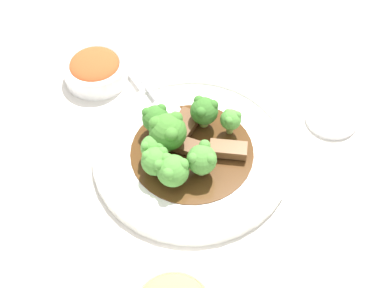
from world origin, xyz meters
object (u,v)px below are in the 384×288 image
beef_strip_2 (228,149)px  broccoli_floret_1 (157,162)px  broccoli_floret_0 (173,170)px  beef_strip_1 (193,146)px  broccoli_floret_5 (154,147)px  serving_spoon (162,107)px  broccoli_floret_6 (231,119)px  broccoli_floret_2 (202,159)px  beef_strip_0 (182,128)px  main_plate (192,154)px  side_bowl_kimchi (95,69)px  broccoli_floret_4 (156,118)px  broccoli_floret_3 (204,111)px  broccoli_floret_7 (168,131)px  sauce_dish (332,117)px

beef_strip_2 → broccoli_floret_1: (0.03, 0.11, 0.02)m
broccoli_floret_1 → broccoli_floret_0: bearing=-157.0°
beef_strip_1 → broccoli_floret_5: 0.06m
broccoli_floret_5 → serving_spoon: bearing=-42.8°
broccoli_floret_5 → broccoli_floret_6: broccoli_floret_6 is taller
broccoli_floret_2 → serving_spoon: bearing=-10.8°
beef_strip_0 → beef_strip_2: size_ratio=1.34×
main_plate → broccoli_floret_2: broccoli_floret_2 is taller
broccoli_floret_2 → side_bowl_kimchi: 0.28m
broccoli_floret_0 → serving_spoon: (0.12, -0.07, -0.02)m
broccoli_floret_4 → side_bowl_kimchi: broccoli_floret_4 is taller
broccoli_floret_2 → serving_spoon: 0.14m
broccoli_floret_0 → broccoli_floret_3: (0.06, -0.10, 0.01)m
side_bowl_kimchi → main_plate: bearing=-173.7°
broccoli_floret_4 → broccoli_floret_7: 0.04m
serving_spoon → side_bowl_kimchi: side_bowl_kimchi is taller
beef_strip_1 → broccoli_floret_5: size_ratio=1.70×
broccoli_floret_0 → broccoli_floret_4: broccoli_floret_4 is taller
beef_strip_1 → broccoli_floret_0: broccoli_floret_0 is taller
broccoli_floret_7 → side_bowl_kimchi: broccoli_floret_7 is taller
broccoli_floret_3 → main_plate: bearing=122.0°
beef_strip_0 → beef_strip_2: beef_strip_2 is taller
broccoli_floret_2 → broccoli_floret_5: 0.07m
broccoli_floret_2 → broccoli_floret_5: size_ratio=1.21×
main_plate → sauce_dish: (-0.08, -0.22, -0.00)m
broccoli_floret_5 → serving_spoon: broccoli_floret_5 is taller
beef_strip_1 → broccoli_floret_4: bearing=20.9°
broccoli_floret_2 → sauce_dish: 0.24m
broccoli_floret_3 → broccoli_floret_4: broccoli_floret_3 is taller
beef_strip_0 → broccoli_floret_1: bearing=118.6°
beef_strip_1 → broccoli_floret_1: broccoli_floret_1 is taller
broccoli_floret_0 → sauce_dish: broccoli_floret_0 is taller
broccoli_floret_0 → broccoli_floret_6: broccoli_floret_0 is taller
beef_strip_1 → broccoli_floret_2: bearing=158.8°
broccoli_floret_4 → beef_strip_2: bearing=-148.5°
beef_strip_0 → beef_strip_1: beef_strip_0 is taller
sauce_dish → beef_strip_0: bearing=60.7°
main_plate → beef_strip_1: bearing=-59.9°
broccoli_floret_5 → broccoli_floret_7: broccoli_floret_7 is taller
broccoli_floret_0 → broccoli_floret_1: (0.02, 0.01, 0.00)m
beef_strip_2 → broccoli_floret_6: bearing=-43.9°
broccoli_floret_2 → broccoli_floret_5: bearing=31.5°
broccoli_floret_6 → broccoli_floret_1: bearing=87.8°
main_plate → broccoli_floret_7: (0.03, 0.02, 0.05)m
broccoli_floret_5 → beef_strip_0: bearing=-76.1°
broccoli_floret_2 → broccoli_floret_3: (0.07, -0.06, 0.00)m
broccoli_floret_0 → broccoli_floret_6: (0.02, -0.12, 0.00)m
broccoli_floret_7 → side_bowl_kimchi: (0.21, 0.00, -0.03)m
broccoli_floret_2 → broccoli_floret_7: bearing=9.0°
main_plate → broccoli_floret_0: broccoli_floret_0 is taller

